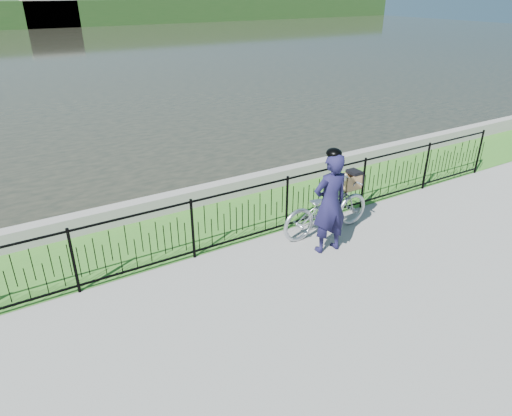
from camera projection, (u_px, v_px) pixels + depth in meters
ground at (291, 285)px, 7.45m from camera, size 120.00×120.00×0.00m
grass_strip at (219, 222)px, 9.44m from camera, size 60.00×2.00×0.01m
water at (27, 55)px, 32.83m from camera, size 120.00×120.00×0.00m
quay_wall at (198, 196)px, 10.13m from camera, size 60.00×0.30×0.40m
fence at (242, 216)px, 8.43m from camera, size 14.00×0.06×1.15m
far_building_right at (51, 13)px, 54.56m from camera, size 6.00×3.00×3.20m
bicycle_rig at (327, 207)px, 8.83m from camera, size 2.00×0.70×1.19m
cyclist at (330, 203)px, 8.03m from camera, size 0.72×0.50×1.95m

